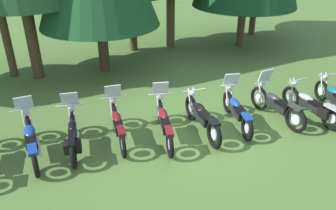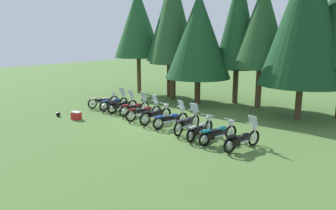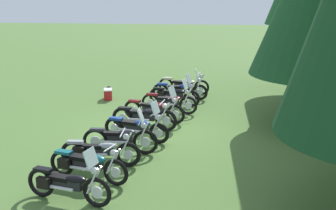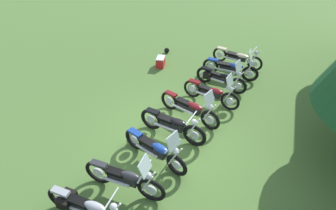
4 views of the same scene
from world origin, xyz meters
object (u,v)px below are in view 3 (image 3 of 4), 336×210
Objects in this scene: motorcycle_4 at (155,109)px; dropped_helmet at (109,89)px; motorcycle_3 at (170,101)px; picnic_cooler at (108,94)px; motorcycle_10 at (67,183)px; motorcycle_9 at (87,164)px; motorcycle_0 at (184,84)px; motorcycle_7 at (121,138)px; motorcycle_2 at (174,95)px; motorcycle_5 at (145,117)px; motorcycle_1 at (181,89)px; motorcycle_6 at (137,127)px; motorcycle_8 at (99,151)px.

dropped_helmet is (-4.48, -2.71, -0.34)m from motorcycle_4.
motorcycle_3 reaches higher than picnic_cooler.
motorcycle_4 is at bearing 95.05° from motorcycle_10.
motorcycle_9 is 1.03× the size of motorcycle_10.
motorcycle_0 is 7.94m from motorcycle_7.
motorcycle_10 is at bearing -102.62° from motorcycle_7.
dropped_helmet is at bearing 158.24° from motorcycle_2.
picnic_cooler is (-4.15, -2.22, -0.25)m from motorcycle_5.
motorcycle_1 is at bearing 93.40° from motorcycle_3.
motorcycle_2 is 3.85m from dropped_helmet.
motorcycle_5 is at bearing 24.29° from dropped_helmet.
motorcycle_3 is 8.53× the size of dropped_helmet.
motorcycle_4 is 3.94m from picnic_cooler.
motorcycle_0 reaches higher than picnic_cooler.
picnic_cooler is 1.41m from dropped_helmet.
motorcycle_10 is (7.76, -1.62, -0.00)m from motorcycle_3.
motorcycle_6 is 5.69m from picnic_cooler.
dropped_helmet is at bearing -168.57° from picnic_cooler.
motorcycle_1 reaches higher than motorcycle_5.
motorcycle_6 is at bearing 71.28° from motorcycle_8.
motorcycle_5 is 4.41m from motorcycle_9.
motorcycle_7 is at bearing 94.11° from motorcycle_10.
motorcycle_4 is 9.01× the size of dropped_helmet.
motorcycle_9 is 8.58× the size of dropped_helmet.
motorcycle_8 is (8.82, -1.74, -0.00)m from motorcycle_0.
motorcycle_3 is 6.70m from motorcycle_9.
picnic_cooler is (-5.27, -2.14, -0.23)m from motorcycle_6.
dropped_helmet is (-5.53, -2.50, -0.34)m from motorcycle_5.
motorcycle_2 is 0.97× the size of motorcycle_6.
motorcycle_0 is 3.48m from dropped_helmet.
motorcycle_4 reaches higher than motorcycle_0.
motorcycle_3 reaches higher than dropped_helmet.
motorcycle_5 is at bearing -100.32° from motorcycle_1.
motorcycle_0 is at bearing 88.39° from motorcycle_1.
motorcycle_5 is 3.77× the size of picnic_cooler.
motorcycle_6 is at bearing 76.15° from motorcycle_7.
motorcycle_1 reaches higher than dropped_helmet.
motorcycle_5 is 1.02× the size of motorcycle_8.
motorcycle_7 is (3.39, -0.55, 0.02)m from motorcycle_4.
motorcycle_5 is at bearing 28.12° from picnic_cooler.
motorcycle_10 reaches higher than motorcycle_3.
motorcycle_0 is at bearing 78.97° from motorcycle_7.
motorcycle_10 is at bearing -91.56° from motorcycle_3.
motorcycle_1 is 6.82m from motorcycle_7.
motorcycle_5 is 1.03× the size of motorcycle_9.
dropped_helmet is at bearing 137.87° from motorcycle_4.
motorcycle_4 is 1.02× the size of motorcycle_5.
motorcycle_2 is 7.86m from motorcycle_9.
motorcycle_2 is 2.38m from motorcycle_4.
motorcycle_0 is 6.69m from motorcycle_6.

